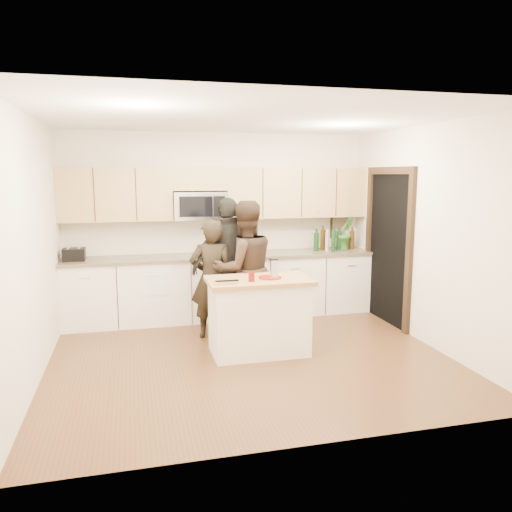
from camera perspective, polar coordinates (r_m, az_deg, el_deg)
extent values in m
plane|color=brown|center=(5.93, -0.75, -11.39)|extent=(4.50, 4.50, 0.00)
cube|color=beige|center=(7.55, -4.28, 3.61)|extent=(4.50, 0.02, 2.70)
cube|color=beige|center=(3.71, 6.34, -2.38)|extent=(4.50, 0.02, 2.70)
cube|color=beige|center=(5.54, -24.07, 0.75)|extent=(0.02, 4.00, 2.70)
cube|color=beige|center=(6.49, 18.94, 2.20)|extent=(0.02, 4.00, 2.70)
cube|color=white|center=(5.58, -0.81, 15.51)|extent=(4.50, 4.00, 0.02)
cube|color=white|center=(7.39, -3.78, -3.58)|extent=(4.50, 0.62, 0.90)
cube|color=#75664E|center=(7.29, -3.81, 0.01)|extent=(4.50, 0.66, 0.04)
cube|color=tan|center=(7.24, -15.75, 6.82)|extent=(1.55, 0.33, 0.75)
cube|color=tan|center=(7.64, 4.60, 7.25)|extent=(2.17, 0.33, 0.75)
cube|color=tan|center=(7.30, -6.55, 8.77)|extent=(0.78, 0.33, 0.33)
cube|color=silver|center=(7.28, -6.45, 5.74)|extent=(0.76, 0.40, 0.40)
cube|color=black|center=(7.07, -6.88, 5.62)|extent=(0.47, 0.01, 0.29)
cube|color=black|center=(7.12, -4.22, 5.69)|extent=(0.17, 0.01, 0.29)
cube|color=black|center=(7.29, 14.91, 0.74)|extent=(0.02, 1.05, 2.10)
cube|color=black|center=(6.79, 17.12, 0.03)|extent=(0.06, 0.10, 2.10)
cube|color=black|center=(7.78, 12.76, 1.36)|extent=(0.06, 0.10, 2.10)
cube|color=black|center=(7.21, 15.16, 9.42)|extent=(0.06, 1.25, 0.10)
cube|color=black|center=(8.10, 9.49, 3.40)|extent=(0.30, 0.03, 0.38)
cube|color=tan|center=(8.09, 9.54, 3.39)|extent=(0.24, 0.00, 0.32)
cube|color=white|center=(6.93, -11.10, -2.50)|extent=(0.34, 0.01, 0.48)
cube|color=white|center=(7.17, -11.28, -0.19)|extent=(0.34, 0.60, 0.01)
cube|color=white|center=(5.92, 0.31, -7.09)|extent=(1.10, 0.64, 0.85)
cube|color=#A98346|center=(5.81, 0.32, -2.83)|extent=(1.20, 0.70, 0.05)
cylinder|color=maroon|center=(5.83, 1.59, -2.47)|extent=(0.27, 0.27, 0.02)
cube|color=silver|center=(5.78, 2.06, -1.46)|extent=(0.08, 0.06, 0.20)
cube|color=black|center=(5.76, 2.06, -0.39)|extent=(0.09, 0.06, 0.02)
cylinder|color=#680F0B|center=(5.64, -0.52, -2.42)|extent=(0.07, 0.07, 0.10)
cube|color=#A98346|center=(5.56, -3.60, -3.07)|extent=(0.24, 0.18, 0.02)
cube|color=black|center=(5.58, -3.33, -2.84)|extent=(0.26, 0.03, 0.02)
cube|color=silver|center=(5.50, -3.20, -3.08)|extent=(0.17, 0.02, 0.01)
cube|color=black|center=(7.20, -20.08, 0.17)|extent=(0.29, 0.23, 0.17)
cube|color=silver|center=(7.19, -20.67, 0.83)|extent=(0.03, 0.17, 0.00)
cube|color=silver|center=(7.18, -19.57, 0.87)|extent=(0.03, 0.17, 0.00)
cylinder|color=black|center=(7.66, 6.90, 1.83)|extent=(0.08, 0.08, 0.34)
cylinder|color=#3D260B|center=(7.80, 7.65, 2.08)|extent=(0.07, 0.07, 0.37)
cylinder|color=tan|center=(7.66, 8.13, 1.82)|extent=(0.06, 0.06, 0.34)
cylinder|color=black|center=(7.81, 9.45, 1.96)|extent=(0.08, 0.08, 0.35)
cylinder|color=#3D260B|center=(7.92, 10.92, 2.00)|extent=(0.07, 0.07, 0.34)
cylinder|color=tan|center=(7.96, 10.37, 2.07)|extent=(0.08, 0.08, 0.35)
cylinder|color=black|center=(7.62, 8.86, 1.94)|extent=(0.07, 0.07, 0.39)
imported|color=#407F32|center=(7.86, 10.14, 2.66)|extent=(0.32, 0.27, 0.53)
imported|color=black|center=(6.44, -5.08, -2.64)|extent=(0.60, 0.44, 1.54)
imported|color=black|center=(6.42, -1.33, -1.57)|extent=(0.94, 0.78, 1.77)
imported|color=black|center=(6.58, -2.98, -1.16)|extent=(1.13, 0.70, 1.80)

